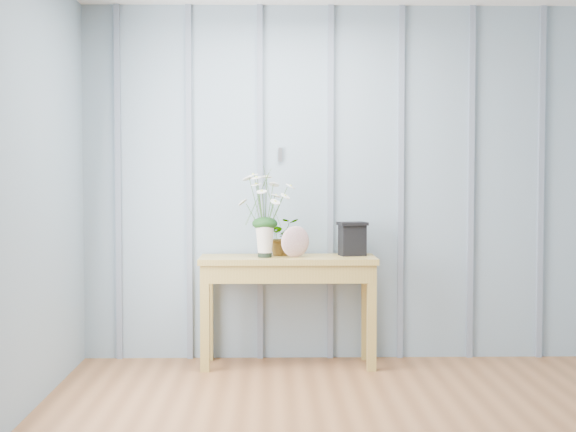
{
  "coord_description": "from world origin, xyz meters",
  "views": [
    {
      "loc": [
        -0.67,
        -4.0,
        1.32
      ],
      "look_at": [
        -0.56,
        1.94,
        1.03
      ],
      "focal_mm": 55.0,
      "sensor_mm": 36.0,
      "label": 1
    }
  ],
  "objects_px": {
    "sideboard": "(288,273)",
    "felt_disc_vessel": "(295,242)",
    "carved_box": "(352,238)",
    "daisy_vase": "(265,203)"
  },
  "relations": [
    {
      "from": "carved_box",
      "to": "daisy_vase",
      "type": "bearing_deg",
      "value": -169.51
    },
    {
      "from": "sideboard",
      "to": "daisy_vase",
      "type": "relative_size",
      "value": 2.02
    },
    {
      "from": "daisy_vase",
      "to": "carved_box",
      "type": "bearing_deg",
      "value": 10.49
    },
    {
      "from": "sideboard",
      "to": "felt_disc_vessel",
      "type": "xyz_separation_m",
      "value": [
        0.05,
        -0.06,
        0.22
      ]
    },
    {
      "from": "sideboard",
      "to": "carved_box",
      "type": "relative_size",
      "value": 5.16
    },
    {
      "from": "daisy_vase",
      "to": "sideboard",
      "type": "bearing_deg",
      "value": 19.34
    },
    {
      "from": "daisy_vase",
      "to": "carved_box",
      "type": "height_order",
      "value": "daisy_vase"
    },
    {
      "from": "daisy_vase",
      "to": "carved_box",
      "type": "distance_m",
      "value": 0.66
    },
    {
      "from": "felt_disc_vessel",
      "to": "carved_box",
      "type": "xyz_separation_m",
      "value": [
        0.4,
        0.12,
        0.01
      ]
    },
    {
      "from": "sideboard",
      "to": "carved_box",
      "type": "xyz_separation_m",
      "value": [
        0.45,
        0.06,
        0.23
      ]
    }
  ]
}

